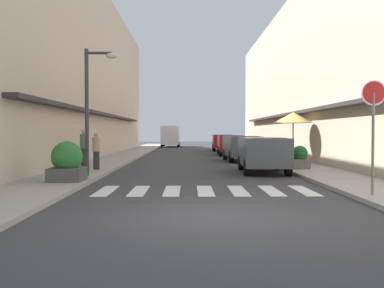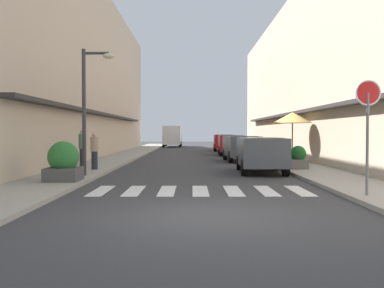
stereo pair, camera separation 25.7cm
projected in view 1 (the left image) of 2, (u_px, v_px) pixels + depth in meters
ground_plane at (196, 159)px, 26.07m from camera, size 96.82×96.82×0.00m
sidewalk_left at (117, 159)px, 26.02m from camera, size 2.38×61.61×0.12m
sidewalk_right at (275, 158)px, 26.12m from camera, size 2.38×61.61×0.12m
building_row_left at (62, 71)px, 27.03m from camera, size 5.50×41.61×11.24m
building_row_right at (328, 78)px, 27.21m from camera, size 5.50×41.61×10.35m
crosswalk at (205, 191)px, 12.15m from camera, size 6.15×2.20×0.01m
parked_car_near at (263, 151)px, 17.51m from camera, size 1.93×3.99×1.47m
parked_car_mid at (242, 145)px, 24.45m from camera, size 1.93×3.98×1.47m
parked_car_far at (230, 143)px, 30.89m from camera, size 1.90×4.20×1.47m
parked_car_distant at (223, 141)px, 37.75m from camera, size 1.93×4.10×1.47m
delivery_van at (171, 135)px, 48.15m from camera, size 2.05×5.42×2.37m
round_street_sign at (373, 107)px, 10.52m from camera, size 0.65×0.07×2.87m
street_lamp at (93, 97)px, 15.20m from camera, size 1.19×0.28×4.55m
cafe_umbrella at (293, 118)px, 21.91m from camera, size 2.03×2.03×2.59m
planter_corner at (67, 163)px, 13.58m from camera, size 1.06×1.06×1.27m
planter_midblock at (300, 158)px, 18.20m from camera, size 0.74×0.74×0.99m
pedestrian_walking_near at (96, 150)px, 17.76m from camera, size 0.34×0.34×1.57m
pedestrian_walking_far at (84, 147)px, 19.02m from camera, size 0.34×0.34×1.71m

